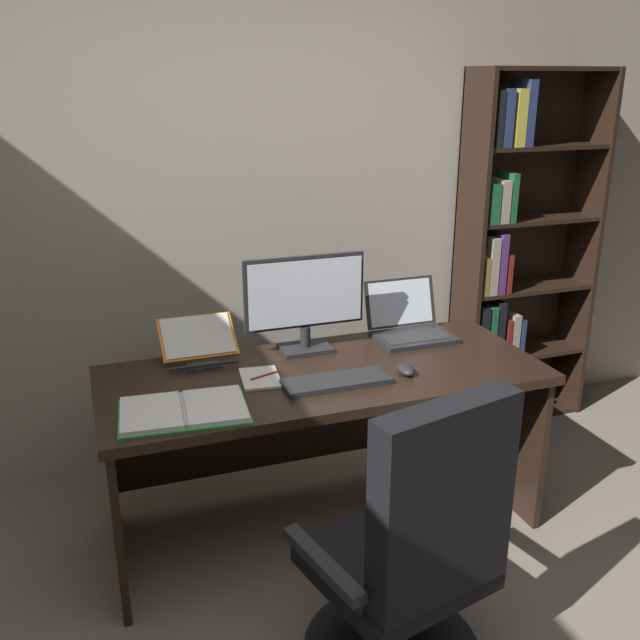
% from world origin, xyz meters
% --- Properties ---
extents(wall_back, '(5.39, 0.12, 2.86)m').
position_xyz_m(wall_back, '(0.00, 1.93, 1.43)').
color(wall_back, '#A89E8E').
rests_on(wall_back, ground).
extents(desk, '(1.81, 0.74, 0.74)m').
position_xyz_m(desk, '(0.07, 1.11, 0.54)').
color(desk, black).
rests_on(desk, ground).
extents(bookshelf, '(0.76, 0.28, 1.93)m').
position_xyz_m(bookshelf, '(1.40, 1.71, 0.89)').
color(bookshelf, black).
rests_on(bookshelf, ground).
extents(office_chair, '(0.68, 0.60, 1.04)m').
position_xyz_m(office_chair, '(0.05, 0.16, 0.44)').
color(office_chair, '#232326').
rests_on(office_chair, ground).
extents(monitor, '(0.54, 0.16, 0.43)m').
position_xyz_m(monitor, '(0.07, 1.28, 0.96)').
color(monitor, '#232326').
rests_on(monitor, desk).
extents(laptop, '(0.35, 0.32, 0.24)m').
position_xyz_m(laptop, '(0.58, 1.29, 0.79)').
color(laptop, '#232326').
rests_on(laptop, desk).
extents(keyboard, '(0.42, 0.15, 0.02)m').
position_xyz_m(keyboard, '(0.07, 0.89, 0.75)').
color(keyboard, '#232326').
rests_on(keyboard, desk).
extents(computer_mouse, '(0.06, 0.10, 0.04)m').
position_xyz_m(computer_mouse, '(0.37, 0.89, 0.76)').
color(computer_mouse, '#232326').
rests_on(computer_mouse, desk).
extents(reading_stand_with_book, '(0.32, 0.26, 0.16)m').
position_xyz_m(reading_stand_with_book, '(-0.39, 1.34, 0.82)').
color(reading_stand_with_book, '#232326').
rests_on(reading_stand_with_book, desk).
extents(open_binder, '(0.48, 0.34, 0.02)m').
position_xyz_m(open_binder, '(-0.53, 0.84, 0.75)').
color(open_binder, green).
rests_on(open_binder, desk).
extents(notepad, '(0.17, 0.23, 0.01)m').
position_xyz_m(notepad, '(-0.20, 1.04, 0.74)').
color(notepad, silver).
rests_on(notepad, desk).
extents(pen, '(0.13, 0.05, 0.01)m').
position_xyz_m(pen, '(-0.18, 1.04, 0.75)').
color(pen, maroon).
rests_on(pen, notepad).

